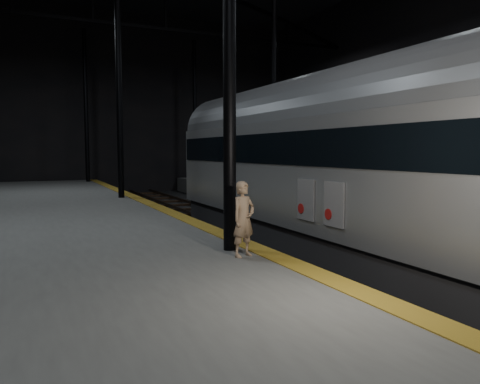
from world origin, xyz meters
TOP-DOWN VIEW (x-y plane):
  - ground at (0.00, 0.00)m, footprint 44.00×44.00m
  - platform_left at (-7.50, 0.00)m, footprint 9.00×43.80m
  - platform_right at (7.50, 0.00)m, footprint 9.00×43.80m
  - tactile_strip at (-3.25, 0.00)m, footprint 0.50×43.80m
  - track at (0.00, 0.00)m, footprint 2.40×43.00m
  - train at (-0.00, -3.33)m, footprint 2.86×19.08m
  - woman at (-3.80, -4.67)m, footprint 0.62×0.51m

SIDE VIEW (x-z plane):
  - ground at x=0.00m, z-range 0.00..0.00m
  - track at x=0.00m, z-range -0.05..0.19m
  - platform_left at x=-7.50m, z-range 0.00..1.00m
  - platform_right at x=7.50m, z-range 0.00..1.00m
  - tactile_strip at x=-3.25m, z-range 1.00..1.01m
  - woman at x=-3.80m, z-range 1.00..2.46m
  - train at x=0.00m, z-range 0.30..5.40m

